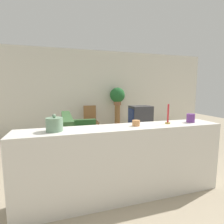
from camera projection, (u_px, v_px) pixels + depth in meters
ground_plane at (116, 183)px, 2.69m from camera, size 14.00×14.00×0.00m
wall_back at (84, 92)px, 5.77m from camera, size 9.00×0.06×2.70m
couch at (81, 139)px, 3.96m from camera, size 0.89×1.64×0.87m
tv_stand at (140, 133)px, 4.82m from camera, size 0.75×0.46×0.44m
television at (140, 116)px, 4.75m from camera, size 0.57×0.44×0.54m
wooden_chair at (91, 119)px, 5.51m from camera, size 0.44×0.44×0.92m
plant_stand at (117, 118)px, 5.90m from camera, size 0.18×0.18×0.91m
potted_plant at (117, 96)px, 5.79m from camera, size 0.50×0.50×0.58m
foreground_counter at (124, 162)px, 2.31m from camera, size 2.69×0.44×0.96m
decorative_bowl at (54, 124)px, 1.99m from camera, size 0.19×0.19×0.20m
candle_jar at (136, 123)px, 2.29m from camera, size 0.10×0.10×0.07m
candlestick at (168, 117)px, 2.42m from camera, size 0.07×0.07×0.28m
coffee_tin at (191, 118)px, 2.53m from camera, size 0.11×0.11×0.12m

